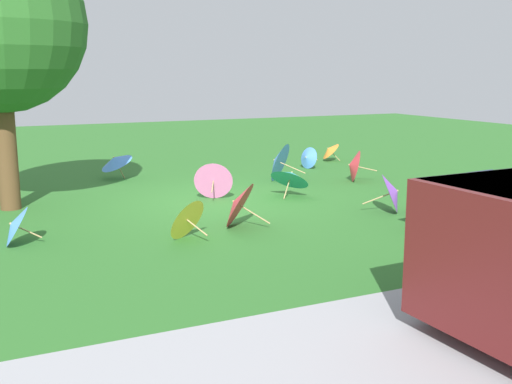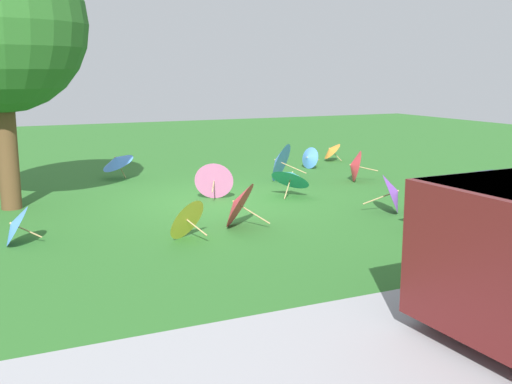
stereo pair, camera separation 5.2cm
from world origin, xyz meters
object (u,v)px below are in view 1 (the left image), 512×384
at_px(park_bench, 454,198).
at_px(parasol_purple_0, 393,192).
at_px(parasol_teal_0, 291,176).
at_px(parasol_yellow_2, 184,218).
at_px(parasol_blue_0, 307,158).
at_px(parasol_blue_5, 14,225).
at_px(parasol_blue_2, 277,161).
at_px(parasol_blue_4, 115,160).
at_px(parasol_red_1, 237,203).
at_px(parasol_red_2, 353,166).
at_px(parasol_orange_4, 329,150).
at_px(parasol_pink_0, 214,180).

xyz_separation_m(park_bench, parasol_purple_0, (0.33, -1.19, -0.08)).
height_order(parasol_teal_0, parasol_yellow_2, parasol_teal_0).
bearing_deg(parasol_blue_0, park_bench, 82.14).
relative_size(parasol_teal_0, parasol_blue_5, 1.55).
distance_m(parasol_blue_2, parasol_blue_5, 6.89).
relative_size(parasol_blue_4, parasol_blue_5, 1.34).
xyz_separation_m(parasol_red_1, parasol_blue_4, (0.78, -5.50, 0.06)).
xyz_separation_m(parasol_red_2, parasol_purple_0, (1.18, 3.07, -0.00)).
bearing_deg(parasol_blue_2, parasol_orange_4, -141.48).
xyz_separation_m(parasol_teal_0, parasol_red_2, (-2.18, -0.97, -0.05)).
xyz_separation_m(parasol_red_1, parasol_pink_0, (-0.51, -2.35, -0.01)).
relative_size(parasol_blue_0, parasol_yellow_2, 0.75).
xyz_separation_m(parasol_blue_2, parasol_blue_5, (6.07, 3.24, -0.16)).
relative_size(park_bench, parasol_blue_4, 1.73).
bearing_deg(parasol_blue_2, park_bench, 98.00).
relative_size(parasol_purple_0, parasol_blue_2, 0.87).
distance_m(parasol_teal_0, parasol_yellow_2, 3.78).
height_order(parasol_red_2, parasol_blue_5, parasol_red_2).
distance_m(parasol_red_2, parasol_blue_4, 5.65).
xyz_separation_m(parasol_purple_0, parasol_blue_4, (3.80, -5.74, 0.08)).
bearing_deg(park_bench, parasol_blue_5, -15.18).
relative_size(parasol_red_2, parasol_blue_2, 0.82).
xyz_separation_m(park_bench, parasol_red_2, (-0.85, -4.26, -0.08)).
distance_m(parasol_blue_0, parasol_pink_0, 4.58).
bearing_deg(park_bench, parasol_blue_0, -97.86).
bearing_deg(parasol_blue_2, parasol_yellow_2, 47.57).
distance_m(park_bench, parasol_orange_4, 7.68).
distance_m(park_bench, parasol_purple_0, 1.24).
bearing_deg(parasol_teal_0, parasol_purple_0, 115.63).
bearing_deg(parasol_blue_4, parasol_orange_4, -176.02).
relative_size(parasol_red_1, parasol_purple_0, 1.12).
bearing_deg(park_bench, parasol_blue_4, -59.27).
bearing_deg(parasol_yellow_2, park_bench, 166.40).
relative_size(parasol_red_2, parasol_blue_4, 0.88).
height_order(parasol_red_2, parasol_blue_2, parasol_blue_2).
height_order(parasol_teal_0, parasol_purple_0, parasol_purple_0).
bearing_deg(parasol_blue_2, parasol_teal_0, 71.08).
bearing_deg(parasol_yellow_2, parasol_purple_0, -178.19).
height_order(parasol_blue_4, parasol_yellow_2, parasol_blue_4).
bearing_deg(parasol_orange_4, parasol_teal_0, 49.50).
height_order(parasol_blue_2, parasol_pink_0, parasol_blue_2).
bearing_deg(parasol_red_1, parasol_orange_4, -132.86).
distance_m(park_bench, parasol_blue_5, 7.04).
height_order(parasol_blue_0, parasol_yellow_2, parasol_yellow_2).
xyz_separation_m(parasol_red_2, parasol_blue_5, (7.64, 2.42, -0.07)).
bearing_deg(parasol_pink_0, parasol_blue_4, -67.84).
relative_size(parasol_red_2, parasol_purple_0, 0.94).
height_order(parasol_red_2, parasol_pink_0, parasol_pink_0).
height_order(parasol_blue_2, parasol_blue_5, parasol_blue_2).
bearing_deg(parasol_blue_2, parasol_blue_5, 28.10).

